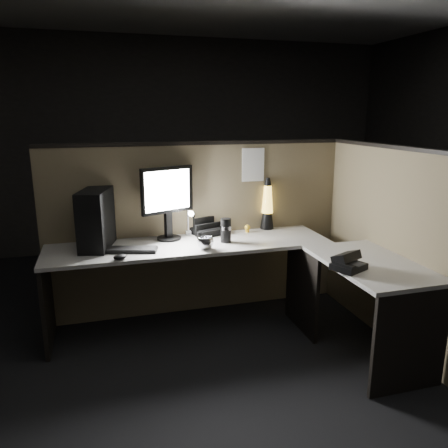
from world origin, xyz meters
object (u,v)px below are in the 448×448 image
object	(u,v)px
lava_lamp	(267,208)
desk_phone	(347,263)
pc_tower	(96,219)
keyboard	(129,250)
monitor	(167,196)

from	to	relation	value
lava_lamp	desk_phone	distance (m)	1.18
pc_tower	keyboard	distance (m)	0.36
monitor	pc_tower	bearing A→B (deg)	166.81
lava_lamp	desk_phone	size ratio (longest dim) A/B	1.82
pc_tower	lava_lamp	bearing A→B (deg)	21.49
pc_tower	lava_lamp	world-z (taller)	lava_lamp
keyboard	lava_lamp	distance (m)	1.34
lava_lamp	desk_phone	bearing A→B (deg)	-83.69
monitor	desk_phone	bearing A→B (deg)	-67.47
monitor	lava_lamp	world-z (taller)	monitor
lava_lamp	desk_phone	world-z (taller)	lava_lamp
pc_tower	monitor	size ratio (longest dim) A/B	0.76
desk_phone	monitor	bearing A→B (deg)	109.76
monitor	lava_lamp	bearing A→B (deg)	-16.29
lava_lamp	desk_phone	xyz separation A→B (m)	(0.13, -1.17, -0.15)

